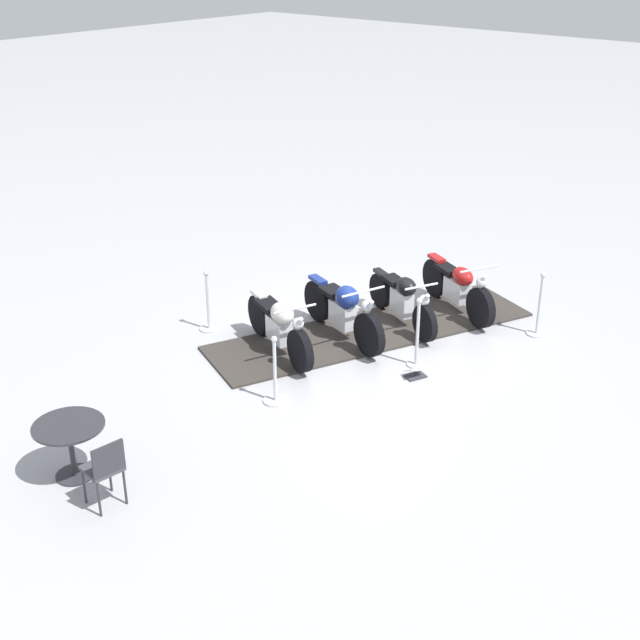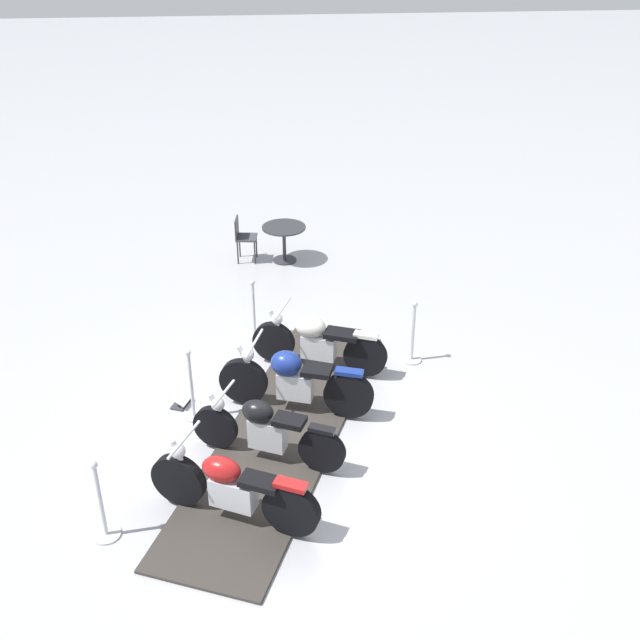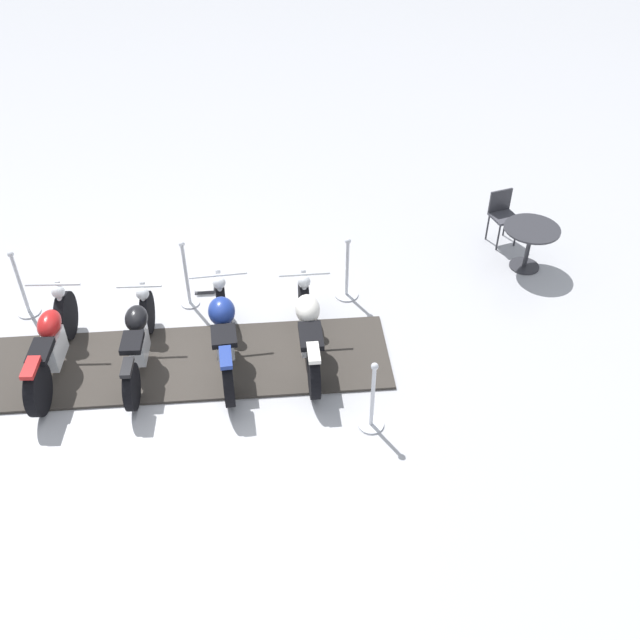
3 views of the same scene
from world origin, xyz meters
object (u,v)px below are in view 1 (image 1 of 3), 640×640
Objects in this scene: stanchion_right_mid at (417,341)px; cafe_chair_near_table at (105,467)px; motorcycle_maroon at (458,287)px; stanchion_left_front at (208,311)px; motorcycle_black at (403,299)px; info_placard at (415,373)px; motorcycle_cream at (280,325)px; motorcycle_navy at (344,310)px; stanchion_right_rear at (539,315)px; stanchion_right_front at (275,383)px; cafe_table at (70,437)px.

stanchion_right_mid is 1.26× the size of cafe_chair_near_table.
stanchion_left_front reaches higher than motorcycle_maroon.
motorcycle_black reaches higher than info_placard.
stanchion_right_mid is (1.02, 0.99, -0.08)m from motorcycle_black.
stanchion_right_mid is 0.51m from info_placard.
motorcycle_cream is 1.79× the size of stanchion_right_mid.
stanchion_left_front is (1.16, -1.95, -0.19)m from motorcycle_navy.
stanchion_right_mid is 3.13× the size of info_placard.
stanchion_right_rear is at bearing 30.98° from motorcycle_maroon.
motorcycle_maroon is 4.31m from stanchion_left_front.
motorcycle_black is at bearing -135.97° from stanchion_right_mid.
motorcycle_maroon reaches higher than cafe_chair_near_table.
stanchion_right_rear reaches higher than stanchion_left_front.
stanchion_right_front is (1.13, 0.95, -0.20)m from motorcycle_cream.
stanchion_right_rear is at bearing 128.32° from stanchion_left_front.
stanchion_right_rear is (-3.28, 2.77, -0.16)m from motorcycle_cream.
stanchion_right_rear is at bearing 157.57° from stanchion_right_mid.
stanchion_left_front is 4.33m from cafe_table.
motorcycle_maroon is 2.28× the size of cafe_table.
stanchion_left_front is 3.58m from stanchion_right_mid.
motorcycle_cream is 4.05m from cafe_table.
stanchion_right_front is at bearing -28.24° from motorcycle_cream.
motorcycle_black reaches higher than cafe_chair_near_table.
cafe_table is at bearing -17.10° from stanchion_right_mid.
info_placard is at bearing 41.80° from motorcycle_cream.
stanchion_right_mid is 2.38m from stanchion_right_front.
motorcycle_navy is at bearing -86.37° from motorcycle_maroon.
motorcycle_cream is at bearing -175.99° from cafe_table.
motorcycle_navy is 3.23m from stanchion_right_rear.
info_placard is 0.42× the size of cafe_table.
stanchion_right_mid is at bearing 162.90° from cafe_table.
cafe_table is (4.04, 0.28, 0.06)m from motorcycle_cream.
stanchion_right_rear is 1.26× the size of cafe_table.
motorcycle_navy reaches higher than info_placard.
motorcycle_cream is at bearing -94.16° from motorcycle_navy.
motorcycle_black is 1.73× the size of stanchion_right_mid.
stanchion_right_rear is 7.60m from cafe_chair_near_table.
stanchion_right_front is 3.00m from cafe_table.
cafe_chair_near_table is at bearing 83.18° from cafe_table.
motorcycle_cream is 1.53m from stanchion_left_front.
motorcycle_navy is 1.43m from stanchion_right_mid.
cafe_chair_near_table is at bearing -65.67° from motorcycle_maroon.
stanchion_right_mid is (-0.03, 1.42, -0.11)m from motorcycle_navy.
stanchion_right_mid is (-1.18, 3.37, 0.07)m from stanchion_left_front.
stanchion_right_front is at bearing -8.22° from info_placard.
motorcycle_cream is 2.33× the size of cafe_table.
motorcycle_maroon reaches higher than motorcycle_black.
motorcycle_black is 1.78× the size of stanchion_right_rear.
motorcycle_maroon is 2.54m from info_placard.
stanchion_right_rear reaches higher than info_placard.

